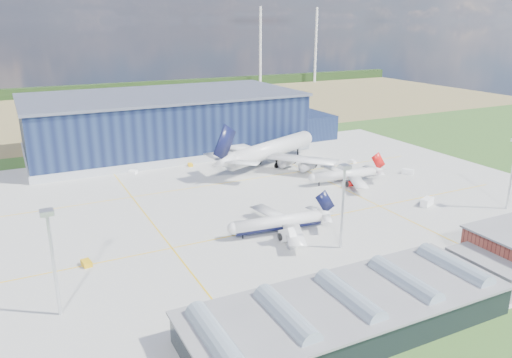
% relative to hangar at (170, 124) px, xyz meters
% --- Properties ---
extents(ground, '(600.00, 600.00, 0.00)m').
position_rel_hangar_xyz_m(ground, '(-2.81, -94.80, -11.62)').
color(ground, '#29531F').
rests_on(ground, ground).
extents(apron, '(220.00, 160.00, 0.08)m').
position_rel_hangar_xyz_m(apron, '(-2.81, -84.80, -11.59)').
color(apron, '#A4A59F').
rests_on(apron, ground).
extents(farmland, '(600.00, 220.00, 0.01)m').
position_rel_hangar_xyz_m(farmland, '(-2.81, 125.20, -11.62)').
color(farmland, olive).
rests_on(farmland, ground).
extents(treeline, '(600.00, 8.00, 8.00)m').
position_rel_hangar_xyz_m(treeline, '(-2.81, 205.20, -7.62)').
color(treeline, black).
rests_on(treeline, ground).
extents(hangar, '(145.00, 62.00, 26.10)m').
position_rel_hangar_xyz_m(hangar, '(0.00, 0.00, 0.00)').
color(hangar, '#101836').
rests_on(hangar, ground).
extents(glass_concourse, '(78.00, 23.00, 8.60)m').
position_rel_hangar_xyz_m(glass_concourse, '(-9.26, -154.80, -7.93)').
color(glass_concourse, black).
rests_on(glass_concourse, ground).
extents(light_mast_west, '(2.60, 2.60, 23.00)m').
position_rel_hangar_xyz_m(light_mast_west, '(-62.81, -124.80, 3.82)').
color(light_mast_west, silver).
rests_on(light_mast_west, ground).
extents(light_mast_center, '(2.60, 2.60, 23.00)m').
position_rel_hangar_xyz_m(light_mast_center, '(7.19, -124.80, 3.82)').
color(light_mast_center, silver).
rests_on(light_mast_center, ground).
extents(airliner_navy, '(36.95, 36.31, 10.90)m').
position_rel_hangar_xyz_m(airliner_navy, '(-2.99, -109.00, -6.16)').
color(airliner_navy, silver).
rests_on(airliner_navy, ground).
extents(airliner_red, '(36.35, 35.76, 10.46)m').
position_rel_hangar_xyz_m(airliner_red, '(41.06, -80.00, -6.39)').
color(airliner_red, silver).
rests_on(airliner_red, ground).
extents(airliner_widebody, '(84.52, 83.84, 20.93)m').
position_rel_hangar_xyz_m(airliner_widebody, '(28.50, -46.12, -1.15)').
color(airliner_widebody, silver).
rests_on(airliner_widebody, ground).
extents(gse_tug_a, '(2.49, 3.56, 1.37)m').
position_rel_hangar_xyz_m(gse_tug_a, '(-54.59, -105.00, -10.93)').
color(gse_tug_a, gold).
rests_on(gse_tug_a, ground).
extents(gse_cart_a, '(2.11, 2.92, 1.19)m').
position_rel_hangar_xyz_m(gse_cart_a, '(61.50, -58.54, -11.02)').
color(gse_cart_a, white).
rests_on(gse_cart_a, ground).
extents(gse_van_b, '(4.16, 4.80, 2.03)m').
position_rel_hangar_xyz_m(gse_van_b, '(70.59, -81.73, -10.60)').
color(gse_van_b, white).
rests_on(gse_van_b, ground).
extents(gse_tug_c, '(2.15, 3.06, 1.25)m').
position_rel_hangar_xyz_m(gse_tug_c, '(-2.15, -32.80, -10.99)').
color(gse_tug_c, gold).
rests_on(gse_tug_c, ground).
extents(gse_cart_b, '(3.87, 3.83, 1.41)m').
position_rel_hangar_xyz_m(gse_cart_b, '(-25.96, -32.80, -10.91)').
color(gse_cart_b, white).
rests_on(gse_cart_b, ground).
extents(gse_van_c, '(5.82, 4.38, 2.52)m').
position_rel_hangar_xyz_m(gse_van_c, '(51.36, -111.14, -10.36)').
color(gse_van_c, white).
rests_on(gse_van_c, ground).
extents(airstair, '(2.49, 5.45, 3.40)m').
position_rel_hangar_xyz_m(airstair, '(-4.12, -116.36, -9.91)').
color(airstair, white).
rests_on(airstair, ground).
extents(car_b, '(3.66, 2.28, 1.14)m').
position_rel_hangar_xyz_m(car_b, '(-17.77, -142.80, -11.05)').
color(car_b, '#99999E').
rests_on(car_b, ground).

